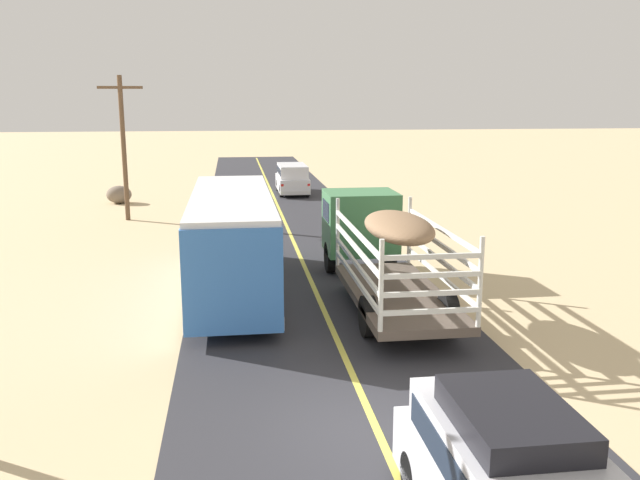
{
  "coord_description": "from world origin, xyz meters",
  "views": [
    {
      "loc": [
        -2.58,
        -11.21,
        6.15
      ],
      "look_at": [
        0.0,
        8.06,
        1.96
      ],
      "focal_mm": 36.87,
      "sensor_mm": 36.0,
      "label": 1
    }
  ],
  "objects_px": {
    "car_far": "(292,178)",
    "boulder_near_shoulder": "(119,195)",
    "livestock_truck": "(373,235)",
    "power_pole_mid": "(123,143)",
    "bus": "(232,240)"
  },
  "relations": [
    {
      "from": "car_far",
      "to": "boulder_near_shoulder",
      "type": "relative_size",
      "value": 3.14
    },
    {
      "from": "livestock_truck",
      "to": "power_pole_mid",
      "type": "height_order",
      "value": "power_pole_mid"
    },
    {
      "from": "boulder_near_shoulder",
      "to": "livestock_truck",
      "type": "bearing_deg",
      "value": -60.21
    },
    {
      "from": "car_far",
      "to": "power_pole_mid",
      "type": "bearing_deg",
      "value": -138.41
    },
    {
      "from": "boulder_near_shoulder",
      "to": "power_pole_mid",
      "type": "bearing_deg",
      "value": -76.82
    },
    {
      "from": "bus",
      "to": "power_pole_mid",
      "type": "relative_size",
      "value": 1.37
    },
    {
      "from": "livestock_truck",
      "to": "power_pole_mid",
      "type": "relative_size",
      "value": 1.33
    },
    {
      "from": "car_far",
      "to": "power_pole_mid",
      "type": "relative_size",
      "value": 0.63
    },
    {
      "from": "livestock_truck",
      "to": "car_far",
      "type": "distance_m",
      "value": 22.23
    },
    {
      "from": "car_far",
      "to": "bus",
      "type": "bearing_deg",
      "value": -100.15
    },
    {
      "from": "livestock_truck",
      "to": "car_far",
      "type": "relative_size",
      "value": 2.1
    },
    {
      "from": "bus",
      "to": "boulder_near_shoulder",
      "type": "relative_size",
      "value": 6.8
    },
    {
      "from": "bus",
      "to": "boulder_near_shoulder",
      "type": "height_order",
      "value": "bus"
    },
    {
      "from": "power_pole_mid",
      "to": "boulder_near_shoulder",
      "type": "bearing_deg",
      "value": 103.18
    },
    {
      "from": "livestock_truck",
      "to": "bus",
      "type": "distance_m",
      "value": 4.57
    }
  ]
}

